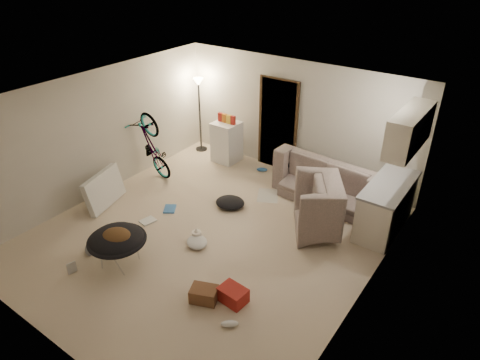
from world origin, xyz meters
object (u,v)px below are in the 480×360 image
Objects in this scene: floor_lamp at (199,99)px; sofa at (331,182)px; drink_case_b at (233,295)px; juicer at (197,235)px; saucer_chair at (118,244)px; bicycle at (154,160)px; tv_box at (104,189)px; armchair at (338,213)px; mini_fridge at (227,142)px; drink_case_a at (204,294)px; kitchen_counter at (386,207)px.

sofa is at bearing -3.19° from floor_lamp.
juicer is at bearing 154.59° from drink_case_b.
saucer_chair reaches higher than juicer.
bicycle reaches higher than tv_box.
armchair is at bearing -75.99° from bicycle.
mini_fridge is at bearing 39.02° from armchair.
mini_fridge reaches higher than drink_case_b.
floor_lamp is 5.36m from drink_case_b.
saucer_chair is 3.91× the size of juicer.
drink_case_a is at bearing -55.70° from mini_fridge.
tv_box is 3.36m from drink_case_a.
kitchen_counter is at bearing 11.07° from tv_box.
floor_lamp reaches higher than kitchen_counter.
armchair is 2.89× the size of drink_case_b.
mini_fridge is 4.56m from drink_case_a.
drink_case_b is at bearing -110.51° from kitchen_counter.
bicycle reaches higher than kitchen_counter.
bicycle reaches higher than juicer.
mini_fridge reaches higher than kitchen_counter.
mini_fridge is 3.16m from juicer.
floor_lamp reaches higher than drink_case_b.
tv_box is at bearing -172.53° from bicycle.
bicycle is (-3.49, -1.50, 0.09)m from sofa.
floor_lamp is 1.92m from bicycle.
mini_fridge is at bearing -18.40° from bicycle.
floor_lamp is 7.63× the size of juicer.
bicycle is (0.10, -1.70, -0.88)m from floor_lamp.
floor_lamp is at bearing 128.70° from juicer.
kitchen_counter is 4.63m from saucer_chair.
bicycle reaches higher than sofa.
floor_lamp is at bearing 108.54° from drink_case_a.
mini_fridge is 4.58m from drink_case_b.
sofa is 2.44× the size of saucer_chair.
juicer is at bearing 67.68° from sofa.
kitchen_counter is 3.90× the size of drink_case_a.
floor_lamp is 1.13× the size of bicycle.
sofa is 1.96× the size of armchair.
saucer_chair is at bearing -138.28° from bicycle.
sofa reaches higher than drink_case_a.
saucer_chair is at bearing -132.04° from kitchen_counter.
drink_case_a is (3.34, -3.92, -1.20)m from floor_lamp.
drink_case_b is 1.68× the size of juicer.
kitchen_counter reaches higher than sofa.
mini_fridge is 2.39× the size of drink_case_b.
saucer_chair is (-2.47, -2.86, 0.02)m from armchair.
armchair reaches higher than sofa.
mini_fridge is at bearing -6.52° from floor_lamp.
armchair is 3.78m from saucer_chair.
saucer_chair is at bearing -115.87° from juicer.
floor_lamp is 1.77× the size of tv_box.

